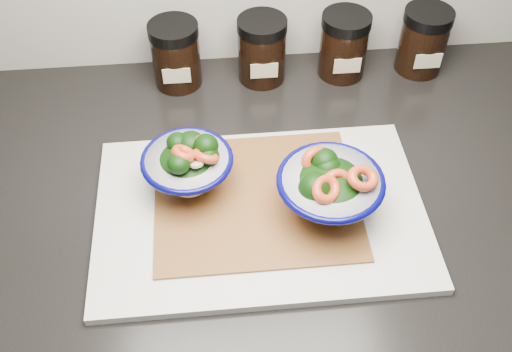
{
  "coord_description": "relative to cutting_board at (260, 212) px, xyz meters",
  "views": [
    {
      "loc": [
        -0.23,
        0.87,
        1.55
      ],
      "look_at": [
        -0.17,
        1.4,
        0.96
      ],
      "focal_mm": 42.0,
      "sensor_mm": 36.0,
      "label": 1
    }
  ],
  "objects": [
    {
      "name": "spice_jar_b",
      "position": [
        0.03,
        0.3,
        0.05
      ],
      "size": [
        0.08,
        0.08,
        0.11
      ],
      "color": "black",
      "rests_on": "countertop"
    },
    {
      "name": "bowl_left",
      "position": [
        -0.09,
        0.05,
        0.05
      ],
      "size": [
        0.13,
        0.13,
        0.1
      ],
      "rotation": [
        0.0,
        0.0,
        0.25
      ],
      "color": "white",
      "rests_on": "bamboo_mat"
    },
    {
      "name": "spice_jar_a",
      "position": [
        -0.11,
        0.3,
        0.05
      ],
      "size": [
        0.08,
        0.08,
        0.11
      ],
      "color": "black",
      "rests_on": "countertop"
    },
    {
      "name": "spice_jar_d",
      "position": [
        0.31,
        0.3,
        0.05
      ],
      "size": [
        0.08,
        0.08,
        0.11
      ],
      "color": "black",
      "rests_on": "countertop"
    },
    {
      "name": "cutting_board",
      "position": [
        0.0,
        0.0,
        0.0
      ],
      "size": [
        0.45,
        0.3,
        0.01
      ],
      "primitive_type": "cube",
      "color": "silver",
      "rests_on": "countertop"
    },
    {
      "name": "cabinet",
      "position": [
        0.17,
        0.06,
        -0.48
      ],
      "size": [
        3.43,
        0.58,
        0.86
      ],
      "primitive_type": "cube",
      "color": "black",
      "rests_on": "ground"
    },
    {
      "name": "bowl_right",
      "position": [
        0.09,
        -0.01,
        0.05
      ],
      "size": [
        0.14,
        0.14,
        0.1
      ],
      "rotation": [
        0.0,
        0.0,
        0.2
      ],
      "color": "white",
      "rests_on": "bamboo_mat"
    },
    {
      "name": "countertop",
      "position": [
        0.17,
        0.06,
        -0.03
      ],
      "size": [
        3.5,
        0.6,
        0.04
      ],
      "primitive_type": "cube",
      "color": "black",
      "rests_on": "cabinet"
    },
    {
      "name": "bamboo_mat",
      "position": [
        -0.0,
        0.02,
        0.01
      ],
      "size": [
        0.28,
        0.24,
        0.0
      ],
      "primitive_type": "cube",
      "color": "#A56631",
      "rests_on": "cutting_board"
    },
    {
      "name": "spice_jar_c",
      "position": [
        0.17,
        0.3,
        0.05
      ],
      "size": [
        0.08,
        0.08,
        0.11
      ],
      "color": "black",
      "rests_on": "countertop"
    }
  ]
}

